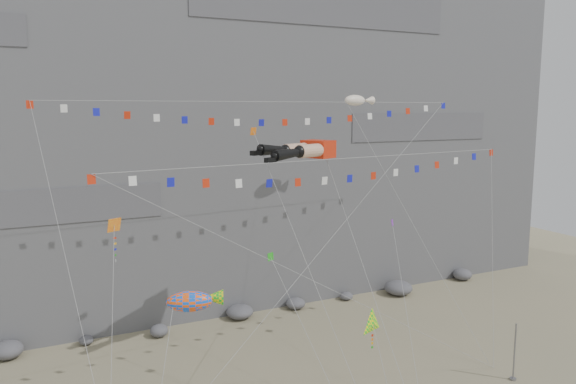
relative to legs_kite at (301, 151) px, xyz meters
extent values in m
cube|color=slate|center=(-0.75, 26.32, 8.11)|extent=(80.00, 28.00, 50.00)
cylinder|color=slate|center=(13.09, -9.15, -14.69)|extent=(0.12, 0.12, 4.39)
cube|color=red|center=(1.91, 0.85, 0.01)|extent=(2.43, 2.74, 1.34)
cylinder|color=tan|center=(0.38, -0.55, 0.01)|extent=(2.48, 1.82, 0.99)
sphere|color=black|center=(-0.66, -1.01, 0.01)|extent=(0.91, 0.91, 0.91)
cone|color=black|center=(-1.88, -1.55, -0.07)|extent=(2.81, 1.85, 0.93)
cube|color=black|center=(-3.54, -2.28, -0.37)|extent=(0.96, 0.71, 0.33)
cylinder|color=tan|center=(-0.16, 0.68, 0.01)|extent=(2.48, 1.82, 0.99)
sphere|color=black|center=(-1.20, 0.22, 0.01)|extent=(0.91, 0.91, 0.91)
cone|color=black|center=(-2.42, -0.32, 0.14)|extent=(2.83, 1.86, 0.99)
cube|color=black|center=(-4.08, -1.05, 0.04)|extent=(0.96, 0.71, 0.33)
cylinder|color=gray|center=(1.51, -6.64, -8.42)|extent=(0.03, 0.03, 22.56)
cylinder|color=gray|center=(-7.75, -2.23, -6.60)|extent=(0.03, 0.03, 29.16)
cylinder|color=gray|center=(7.24, -5.18, -8.62)|extent=(0.03, 0.03, 20.74)
cube|color=slate|center=(13.26, -7.12, -16.84)|extent=(0.16, 0.16, 0.10)
cylinder|color=gray|center=(-14.99, -5.86, -10.35)|extent=(0.03, 0.03, 14.57)
cylinder|color=gray|center=(11.00, -0.17, -6.51)|extent=(0.03, 0.03, 24.70)
cube|color=slate|center=(13.42, -6.49, -16.84)|extent=(0.16, 0.16, 0.10)
cylinder|color=gray|center=(-2.34, -6.10, -7.68)|extent=(0.03, 0.03, 22.76)
cylinder|color=gray|center=(5.31, -6.29, -11.46)|extent=(0.03, 0.03, 16.50)
cylinder|color=gray|center=(-3.05, -7.69, -11.87)|extent=(0.03, 0.03, 13.54)
camera|label=1|loc=(-19.12, -37.09, 3.12)|focal=35.00mm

